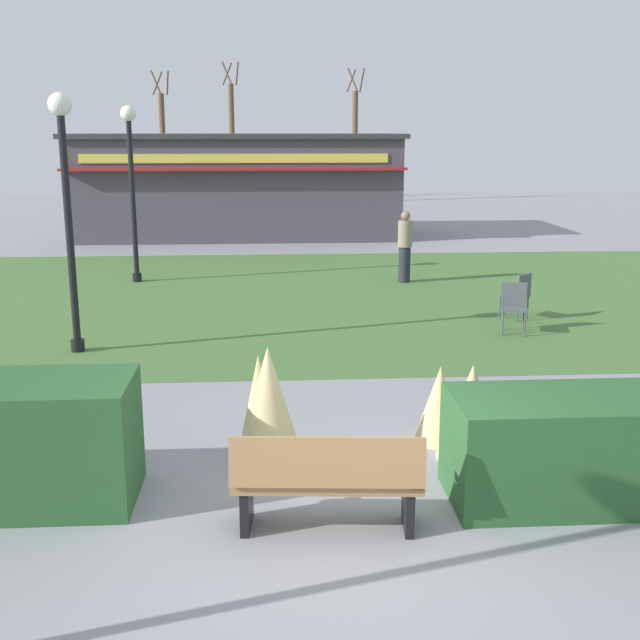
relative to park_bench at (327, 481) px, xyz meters
name	(u,v)px	position (x,y,z in m)	size (l,w,h in m)	color
ground_plane	(350,534)	(0.20, -0.08, -0.48)	(80.00, 80.00, 0.00)	gray
lawn_patch	(301,296)	(0.20, 10.42, -0.48)	(36.00, 12.00, 0.01)	#446B33
park_bench	(327,481)	(0.00, 0.00, 0.00)	(1.74, 0.65, 0.95)	#9E7547
hedge_right	(579,448)	(2.49, 0.50, 0.04)	(2.51, 1.10, 1.05)	#28562B
ornamental_grass_behind_left	(259,410)	(-0.62, 1.54, 0.13)	(0.52, 0.52, 1.22)	#D1BC7F
ornamental_grass_behind_right	(268,406)	(-0.52, 1.51, 0.18)	(0.77, 0.77, 1.32)	#D1BC7F
ornamental_grass_behind_center	(471,412)	(1.69, 1.53, 0.05)	(0.74, 0.74, 1.07)	#D1BC7F
ornamental_grass_behind_far	(439,404)	(1.45, 2.03, -0.03)	(0.57, 0.57, 0.90)	#D1BC7F
lamppost_mid	(66,192)	(-3.63, 6.20, 2.10)	(0.36, 0.36, 4.09)	black
lamppost_far	(131,173)	(-3.66, 12.37, 2.10)	(0.36, 0.36, 4.09)	black
food_kiosk	(238,185)	(-1.50, 20.85, 1.25)	(11.00, 4.74, 3.44)	#47424C
cafe_chair_west	(519,292)	(4.25, 7.95, 0.05)	(0.62, 0.62, 0.89)	#4C5156
cafe_chair_center	(514,304)	(3.85, 6.96, 0.05)	(0.54, 0.54, 0.89)	#4C5156
person_strolling	(405,246)	(2.73, 11.89, 0.38)	(0.34, 0.34, 1.69)	#23232D
parked_car_west_slot	(165,200)	(-4.93, 28.05, 0.16)	(4.36, 2.39, 1.20)	maroon
tree_left_bg	(232,140)	(-2.30, 35.31, 2.62)	(0.91, 0.96, 6.94)	brown
tree_right_bg	(163,146)	(-5.63, 33.66, 2.34)	(0.91, 0.96, 6.38)	brown
tree_center_bg	(355,144)	(3.92, 33.97, 2.43)	(0.91, 0.96, 6.55)	brown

